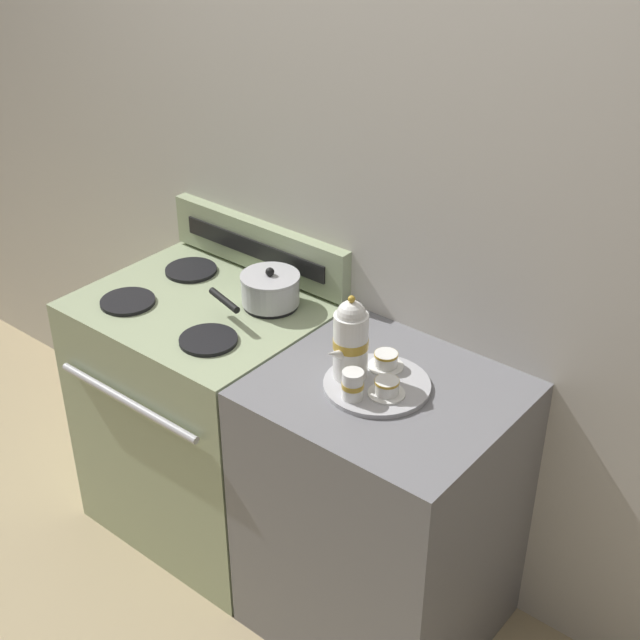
{
  "coord_description": "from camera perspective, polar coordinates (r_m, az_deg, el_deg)",
  "views": [
    {
      "loc": [
        1.49,
        -1.65,
        2.3
      ],
      "look_at": [
        0.09,
        0.06,
        0.97
      ],
      "focal_mm": 50.0,
      "sensor_mm": 36.0,
      "label": 1
    }
  ],
  "objects": [
    {
      "name": "ground_plane",
      "position": [
        3.2,
        -2.1,
        -14.97
      ],
      "size": [
        6.0,
        6.0,
        0.0
      ],
      "primitive_type": "plane",
      "color": "tan"
    },
    {
      "name": "wall_back",
      "position": [
        2.76,
        2.01,
        5.16
      ],
      "size": [
        6.0,
        0.05,
        2.2
      ],
      "color": "beige",
      "rests_on": "ground"
    },
    {
      "name": "stove",
      "position": [
        3.09,
        -7.17,
        -6.14
      ],
      "size": [
        0.75,
        0.64,
        0.9
      ],
      "color": "#9EAD84",
      "rests_on": "ground"
    },
    {
      "name": "control_panel",
      "position": [
        2.98,
        -3.95,
        4.75
      ],
      "size": [
        0.74,
        0.05,
        0.17
      ],
      "color": "#9EAD84",
      "rests_on": "stove"
    },
    {
      "name": "side_counter",
      "position": [
        2.72,
        3.95,
        -12.08
      ],
      "size": [
        0.69,
        0.61,
        0.89
      ],
      "color": "slate",
      "rests_on": "ground"
    },
    {
      "name": "saucepan",
      "position": [
        2.79,
        -3.26,
        2.0
      ],
      "size": [
        0.21,
        0.28,
        0.12
      ],
      "color": "#B7B7BC",
      "rests_on": "stove"
    },
    {
      "name": "serving_tray",
      "position": [
        2.44,
        3.66,
        -4.17
      ],
      "size": [
        0.29,
        0.29,
        0.01
      ],
      "color": "#B2B2B7",
      "rests_on": "side_counter"
    },
    {
      "name": "teapot",
      "position": [
        2.4,
        1.96,
        -1.25
      ],
      "size": [
        0.1,
        0.16,
        0.25
      ],
      "color": "white",
      "rests_on": "serving_tray"
    },
    {
      "name": "teacup_left",
      "position": [
        2.49,
        4.24,
        -2.58
      ],
      "size": [
        0.1,
        0.1,
        0.05
      ],
      "color": "white",
      "rests_on": "serving_tray"
    },
    {
      "name": "teacup_right",
      "position": [
        2.38,
        4.29,
        -4.33
      ],
      "size": [
        0.1,
        0.1,
        0.05
      ],
      "color": "white",
      "rests_on": "serving_tray"
    },
    {
      "name": "creamer_jug",
      "position": [
        2.35,
        2.11,
        -4.17
      ],
      "size": [
        0.06,
        0.06,
        0.08
      ],
      "color": "white",
      "rests_on": "serving_tray"
    }
  ]
}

